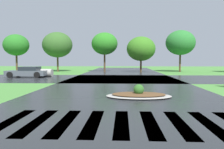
% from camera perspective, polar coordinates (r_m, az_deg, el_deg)
% --- Properties ---
extents(asphalt_roadway, '(10.95, 80.00, 0.01)m').
position_cam_1_polar(asphalt_roadway, '(12.20, 2.59, -5.49)').
color(asphalt_roadway, '#232628').
rests_on(asphalt_roadway, ground).
extents(asphalt_cross_road, '(90.00, 9.85, 0.01)m').
position_cam_1_polar(asphalt_cross_road, '(23.06, 2.69, -1.02)').
color(asphalt_cross_road, '#232628').
rests_on(asphalt_cross_road, ground).
extents(crosswalk_stripes, '(7.65, 3.13, 0.01)m').
position_cam_1_polar(crosswalk_stripes, '(7.19, 2.45, -12.22)').
color(crosswalk_stripes, white).
rests_on(crosswalk_stripes, ground).
extents(median_island, '(3.46, 2.07, 0.68)m').
position_cam_1_polar(median_island, '(11.95, 6.84, -5.12)').
color(median_island, '#9E9B93').
rests_on(median_island, ground).
extents(car_white_sedan, '(4.38, 2.22, 1.17)m').
position_cam_1_polar(car_white_sedan, '(26.59, -20.76, 0.58)').
color(car_white_sedan, '#4C545B').
rests_on(car_white_sedan, ground).
extents(drainage_pipe_stack, '(1.73, 1.01, 0.88)m').
position_cam_1_polar(drainage_pipe_stack, '(26.74, -16.73, 0.44)').
color(drainage_pipe_stack, '#9E9B93').
rests_on(drainage_pipe_stack, ground).
extents(background_treeline, '(37.04, 6.57, 6.46)m').
position_cam_1_polar(background_treeline, '(34.70, 1.13, 7.51)').
color(background_treeline, '#4C3823').
rests_on(background_treeline, ground).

